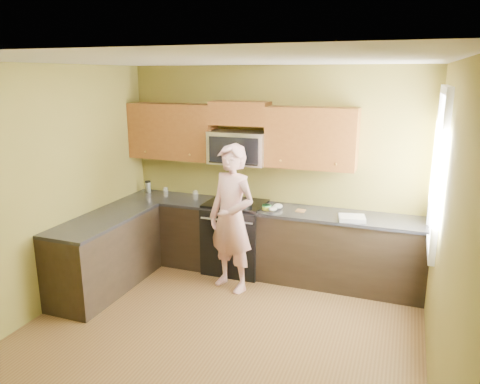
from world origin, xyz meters
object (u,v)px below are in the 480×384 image
at_px(stove, 236,236).
at_px(microwave, 239,163).
at_px(travel_mug, 148,193).
at_px(butter_tub, 267,210).
at_px(woman, 232,219).
at_px(frying_pan, 241,205).

relative_size(stove, microwave, 1.25).
distance_m(microwave, travel_mug, 1.51).
height_order(butter_tub, travel_mug, travel_mug).
bearing_deg(stove, butter_tub, -10.73).
bearing_deg(microwave, travel_mug, 179.57).
relative_size(microwave, travel_mug, 4.32).
distance_m(stove, woman, 0.69).
xyz_separation_m(stove, frying_pan, (0.10, -0.08, 0.47)).
distance_m(stove, microwave, 0.98).
relative_size(stove, frying_pan, 1.89).
height_order(woman, butter_tub, woman).
relative_size(stove, butter_tub, 8.23).
bearing_deg(travel_mug, frying_pan, -7.99).
bearing_deg(woman, butter_tub, 76.20).
xyz_separation_m(frying_pan, travel_mug, (-1.51, 0.21, -0.03)).
relative_size(woman, frying_pan, 3.58).
distance_m(butter_tub, travel_mug, 1.87).
height_order(stove, woman, woman).
relative_size(stove, travel_mug, 5.40).
xyz_separation_m(stove, travel_mug, (-1.41, 0.14, 0.45)).
height_order(stove, microwave, microwave).
xyz_separation_m(frying_pan, butter_tub, (0.35, -0.01, -0.03)).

